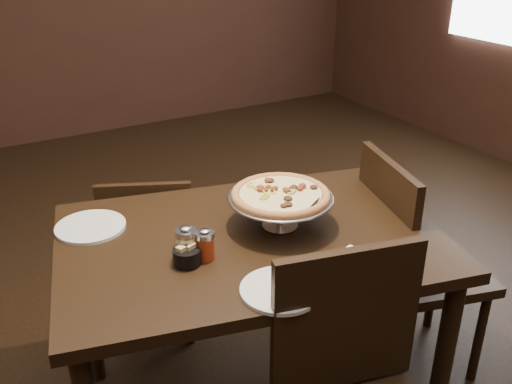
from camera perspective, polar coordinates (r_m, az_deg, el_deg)
room at (r=1.82m, az=0.98°, el=14.47°), size 6.04×7.04×2.84m
dining_table at (r=1.98m, az=-0.54°, el=-6.98°), size 1.43×1.11×0.79m
pizza_stand at (r=1.92m, az=2.47°, el=-0.31°), size 0.36×0.36×0.15m
parmesan_shaker at (r=1.78m, az=-6.98°, el=-5.12°), size 0.07×0.07×0.12m
pepper_flake_shaker at (r=1.78m, az=-5.10°, el=-5.26°), size 0.06×0.06×0.11m
packet_caddy at (r=1.77m, az=-6.93°, el=-6.36°), size 0.09×0.09×0.07m
napkin_stack at (r=1.80m, az=9.86°, el=-6.79°), size 0.15×0.15×0.01m
plate_left at (r=2.04m, az=-16.22°, el=-3.36°), size 0.24×0.24×0.01m
plate_near at (r=1.65m, az=2.47°, el=-9.76°), size 0.23×0.23×0.01m
serving_spatula at (r=1.89m, az=6.25°, el=-1.03°), size 0.18×0.18×0.03m
chair_far at (r=2.55m, az=-10.40°, el=-5.75°), size 0.50×0.50×0.82m
chair_side at (r=2.38m, az=15.05°, el=-6.49°), size 0.55×0.55×0.96m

